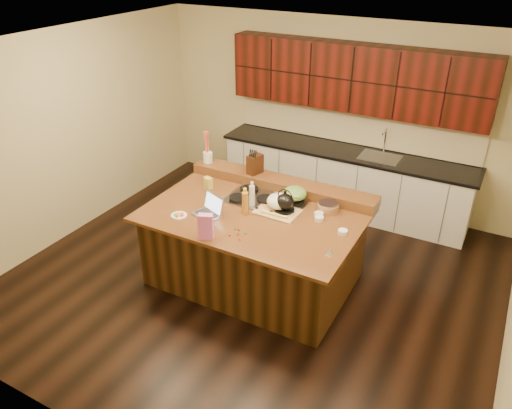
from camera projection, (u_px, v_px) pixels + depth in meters
The scene contains 30 objects.
room at pixel (254, 178), 5.38m from camera, with size 5.52×5.02×2.72m.
island at pixel (254, 247), 5.80m from camera, with size 2.40×1.60×0.92m.
back_ledge at pixel (281, 184), 6.10m from camera, with size 2.40×0.30×0.12m, color black.
cooktop at pixel (266, 200), 5.81m from camera, with size 0.92×0.52×0.05m.
back_counter at pixel (347, 147), 7.14m from camera, with size 3.70×0.66×2.40m.
kettle at pixel (285, 202), 5.52m from camera, with size 0.20×0.20×0.18m, color black.
green_bowl at pixel (295, 193), 5.73m from camera, with size 0.28×0.28×0.15m, color #5B8334.
laptop at pixel (210, 210), 5.53m from camera, with size 0.39×0.35×0.22m.
oil_bottle at pixel (245, 203), 5.49m from camera, with size 0.07×0.07×0.27m, color #BF8021.
vinegar_bottle at pixel (252, 196), 5.67m from camera, with size 0.06×0.06×0.25m, color silver.
wooden_tray at pixel (279, 204), 5.59m from camera, with size 0.49×0.39×0.19m.
ramekin_a at pixel (343, 232), 5.18m from camera, with size 0.10×0.10×0.04m, color white.
ramekin_b at pixel (319, 218), 5.43m from camera, with size 0.10×0.10×0.04m, color white.
ramekin_c at pixel (319, 215), 5.50m from camera, with size 0.10×0.10×0.04m, color white.
strainer_bowl at pixel (328, 208), 5.59m from camera, with size 0.24×0.24×0.09m, color #996B3F.
kitchen_timer at pixel (329, 251), 4.85m from camera, with size 0.08×0.08×0.07m, color silver.
pink_bag at pixel (206, 226), 5.05m from camera, with size 0.15×0.08×0.28m, color pink.
candy_plate at pixel (179, 215), 5.52m from camera, with size 0.18×0.18×0.01m, color white.
package_box at pixel (208, 183), 6.08m from camera, with size 0.10×0.07×0.15m, color gold.
utensil_crock at pixel (208, 157), 6.48m from camera, with size 0.12×0.12×0.14m, color white.
knife_block at pixel (255, 164), 6.16m from camera, with size 0.12×0.20×0.24m, color black.
gumdrop_0 at pixel (240, 240), 5.08m from camera, with size 0.02×0.02×0.02m, color red.
gumdrop_1 at pixel (245, 233), 5.18m from camera, with size 0.02×0.02×0.02m, color #198C26.
gumdrop_2 at pixel (235, 228), 5.27m from camera, with size 0.02×0.02×0.02m, color red.
gumdrop_3 at pixel (214, 226), 5.31m from camera, with size 0.02×0.02×0.02m, color #198C26.
gumdrop_4 at pixel (238, 234), 5.17m from camera, with size 0.02×0.02×0.02m, color red.
gumdrop_5 at pixel (238, 233), 5.20m from camera, with size 0.02×0.02×0.02m, color #198C26.
gumdrop_6 at pixel (230, 235), 5.15m from camera, with size 0.02×0.02×0.02m, color red.
gumdrop_7 at pixel (235, 229), 5.26m from camera, with size 0.02×0.02×0.02m, color #198C26.
gumdrop_8 at pixel (239, 230), 5.25m from camera, with size 0.02×0.02×0.02m, color red.
Camera 1 is at (2.35, -4.25, 3.68)m, focal length 35.00 mm.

